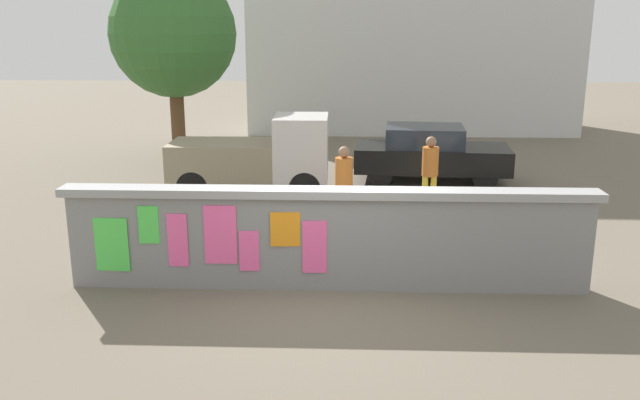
# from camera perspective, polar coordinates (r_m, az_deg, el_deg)

# --- Properties ---
(ground) EXTENTS (60.00, 60.00, 0.00)m
(ground) POSITION_cam_1_polar(r_m,az_deg,el_deg) (17.76, 1.41, 2.34)
(ground) COLOR #6B6051
(poster_wall) EXTENTS (7.89, 0.42, 1.53)m
(poster_wall) POSITION_cam_1_polar(r_m,az_deg,el_deg) (9.83, 0.62, -3.24)
(poster_wall) COLOR gray
(poster_wall) RESTS_ON ground
(auto_rickshaw_truck) EXTENTS (3.62, 1.55, 1.85)m
(auto_rickshaw_truck) POSITION_cam_1_polar(r_m,az_deg,el_deg) (15.31, -5.32, 3.69)
(auto_rickshaw_truck) COLOR black
(auto_rickshaw_truck) RESTS_ON ground
(car_parked) EXTENTS (3.93, 2.01, 1.40)m
(car_parked) POSITION_cam_1_polar(r_m,az_deg,el_deg) (16.91, 9.41, 4.03)
(car_parked) COLOR black
(car_parked) RESTS_ON ground
(motorcycle) EXTENTS (1.90, 0.56, 0.87)m
(motorcycle) POSITION_cam_1_polar(r_m,az_deg,el_deg) (12.22, 12.57, -1.57)
(motorcycle) COLOR black
(motorcycle) RESTS_ON ground
(bicycle_near) EXTENTS (1.70, 0.44, 0.95)m
(bicycle_near) POSITION_cam_1_polar(r_m,az_deg,el_deg) (11.61, -12.71, -2.96)
(bicycle_near) COLOR black
(bicycle_near) RESTS_ON ground
(bicycle_far) EXTENTS (1.70, 0.44, 0.95)m
(bicycle_far) POSITION_cam_1_polar(r_m,az_deg,el_deg) (11.51, 1.09, -2.74)
(bicycle_far) COLOR black
(bicycle_far) RESTS_ON ground
(person_walking) EXTENTS (0.36, 0.36, 1.62)m
(person_walking) POSITION_cam_1_polar(r_m,az_deg,el_deg) (13.96, 9.44, 2.83)
(person_walking) COLOR yellow
(person_walking) RESTS_ON ground
(person_bystander) EXTENTS (0.46, 0.46, 1.62)m
(person_bystander) POSITION_cam_1_polar(r_m,az_deg,el_deg) (12.67, 2.07, 1.81)
(person_bystander) COLOR #BF6626
(person_bystander) RESTS_ON ground
(tree_roadside) EXTENTS (3.51, 3.51, 5.36)m
(tree_roadside) POSITION_cam_1_polar(r_m,az_deg,el_deg) (19.39, -12.50, 13.71)
(tree_roadside) COLOR brown
(tree_roadside) RESTS_ON ground
(building_background) EXTENTS (12.03, 4.84, 8.70)m
(building_background) POSITION_cam_1_polar(r_m,az_deg,el_deg) (25.73, 7.83, 15.87)
(building_background) COLOR silver
(building_background) RESTS_ON ground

